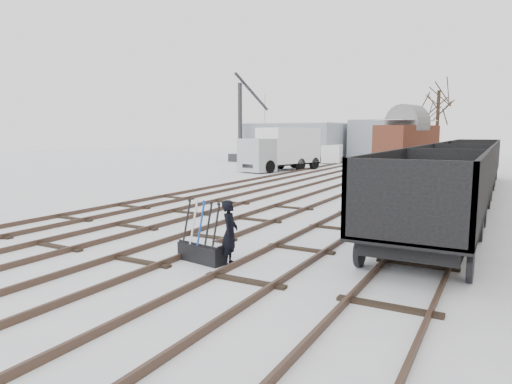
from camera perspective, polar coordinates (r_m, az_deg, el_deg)
ground at (r=13.85m, az=-5.91°, el=-5.70°), size 120.00×120.00×0.00m
tracks at (r=26.10m, az=11.41°, el=0.62°), size 13.90×52.00×0.16m
shed_left at (r=51.43m, az=5.07°, el=6.31°), size 10.00×8.00×4.10m
shed_right at (r=52.40m, az=15.97°, el=6.29°), size 7.00×6.00×4.50m
ground_frame at (r=11.32m, az=-6.79°, el=-7.27°), size 1.35×0.64×1.49m
worker at (r=10.87m, az=-3.30°, el=-5.12°), size 0.53×0.66×1.57m
freight_wagon_a at (r=12.69m, az=20.67°, el=-2.74°), size 2.58×6.45×2.63m
freight_wagon_b at (r=18.99m, az=23.45°, el=0.41°), size 2.58×6.45×2.63m
freight_wagon_c at (r=25.34m, az=24.83°, el=1.98°), size 2.58×6.45×2.63m
freight_wagon_d at (r=31.71m, az=25.67°, el=2.92°), size 2.58×6.45×2.63m
box_van_wagon at (r=36.23m, az=18.29°, el=5.89°), size 4.37×5.88×4.01m
lorry at (r=37.19m, az=3.21°, el=5.44°), size 3.94×7.97×3.46m
panel_van at (r=46.83m, az=9.50°, el=4.75°), size 2.66×4.37×1.80m
crane at (r=48.49m, az=-1.86°, el=6.70°), size 2.20×5.49×9.22m
tree_far_left at (r=53.50m, az=21.67°, el=7.34°), size 0.30×0.30×6.86m
tree_far_right at (r=44.69m, az=21.69°, el=7.36°), size 0.30×0.30×6.81m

